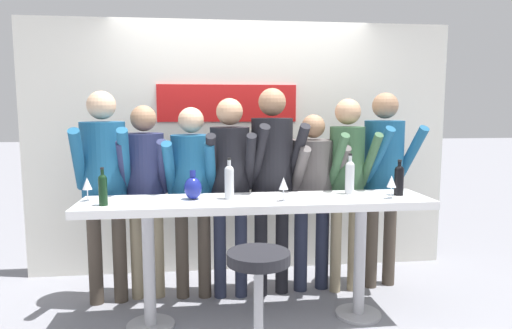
# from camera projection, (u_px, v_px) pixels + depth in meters

# --- Properties ---
(ground_plane) EXTENTS (40.00, 40.00, 0.00)m
(ground_plane) POSITION_uv_depth(u_px,v_px,m) (257.00, 321.00, 3.55)
(ground_plane) COLOR gray
(back_wall) EXTENTS (4.22, 0.12, 2.49)m
(back_wall) POSITION_uv_depth(u_px,v_px,m) (242.00, 148.00, 4.60)
(back_wall) COLOR silver
(back_wall) RESTS_ON ground_plane
(tasting_table) EXTENTS (2.62, 0.54, 0.97)m
(tasting_table) POSITION_uv_depth(u_px,v_px,m) (257.00, 218.00, 3.44)
(tasting_table) COLOR white
(tasting_table) RESTS_ON ground_plane
(bar_stool) EXTENTS (0.41, 0.41, 0.78)m
(bar_stool) POSITION_uv_depth(u_px,v_px,m) (258.00, 293.00, 2.80)
(bar_stool) COLOR #B2B2B7
(bar_stool) RESTS_ON ground_plane
(person_far_left) EXTENTS (0.47, 0.59, 1.78)m
(person_far_left) POSITION_uv_depth(u_px,v_px,m) (104.00, 174.00, 3.74)
(person_far_left) COLOR #473D33
(person_far_left) RESTS_ON ground_plane
(person_left) EXTENTS (0.41, 0.52, 1.67)m
(person_left) POSITION_uv_depth(u_px,v_px,m) (145.00, 180.00, 3.86)
(person_left) COLOR gray
(person_left) RESTS_ON ground_plane
(person_center_left) EXTENTS (0.44, 0.54, 1.65)m
(person_center_left) POSITION_uv_depth(u_px,v_px,m) (192.00, 182.00, 3.87)
(person_center_left) COLOR #473D33
(person_center_left) RESTS_ON ground_plane
(person_center) EXTENTS (0.41, 0.53, 1.73)m
(person_center) POSITION_uv_depth(u_px,v_px,m) (230.00, 175.00, 3.87)
(person_center) COLOR #23283D
(person_center) RESTS_ON ground_plane
(person_center_right) EXTENTS (0.48, 0.61, 1.81)m
(person_center_right) POSITION_uv_depth(u_px,v_px,m) (272.00, 168.00, 3.92)
(person_center_right) COLOR black
(person_center_right) RESTS_ON ground_plane
(person_right) EXTENTS (0.49, 0.57, 1.59)m
(person_right) POSITION_uv_depth(u_px,v_px,m) (313.00, 184.00, 4.05)
(person_right) COLOR #23283D
(person_right) RESTS_ON ground_plane
(person_far_right) EXTENTS (0.39, 0.52, 1.73)m
(person_far_right) POSITION_uv_depth(u_px,v_px,m) (347.00, 172.00, 4.00)
(person_far_right) COLOR gray
(person_far_right) RESTS_ON ground_plane
(person_rightmost) EXTENTS (0.49, 0.61, 1.78)m
(person_rightmost) POSITION_uv_depth(u_px,v_px,m) (384.00, 167.00, 4.11)
(person_rightmost) COLOR #473D33
(person_rightmost) RESTS_ON ground_plane
(wine_bottle_0) EXTENTS (0.06, 0.06, 0.27)m
(wine_bottle_0) POSITION_uv_depth(u_px,v_px,m) (103.00, 188.00, 3.18)
(wine_bottle_0) COLOR black
(wine_bottle_0) RESTS_ON tasting_table
(wine_bottle_1) EXTENTS (0.07, 0.07, 0.32)m
(wine_bottle_1) POSITION_uv_depth(u_px,v_px,m) (350.00, 176.00, 3.60)
(wine_bottle_1) COLOR #B7BCC1
(wine_bottle_1) RESTS_ON tasting_table
(wine_bottle_2) EXTENTS (0.07, 0.07, 0.28)m
(wine_bottle_2) POSITION_uv_depth(u_px,v_px,m) (399.00, 179.00, 3.55)
(wine_bottle_2) COLOR black
(wine_bottle_2) RESTS_ON tasting_table
(wine_bottle_3) EXTENTS (0.07, 0.07, 0.31)m
(wine_bottle_3) POSITION_uv_depth(u_px,v_px,m) (229.00, 180.00, 3.40)
(wine_bottle_3) COLOR #B7BCC1
(wine_bottle_3) RESTS_ON tasting_table
(wine_glass_0) EXTENTS (0.07, 0.07, 0.18)m
(wine_glass_0) POSITION_uv_depth(u_px,v_px,m) (87.00, 184.00, 3.32)
(wine_glass_0) COLOR silver
(wine_glass_0) RESTS_ON tasting_table
(wine_glass_1) EXTENTS (0.07, 0.07, 0.18)m
(wine_glass_1) POSITION_uv_depth(u_px,v_px,m) (392.00, 182.00, 3.42)
(wine_glass_1) COLOR silver
(wine_glass_1) RESTS_ON tasting_table
(wine_glass_2) EXTENTS (0.07, 0.07, 0.18)m
(wine_glass_2) POSITION_uv_depth(u_px,v_px,m) (284.00, 184.00, 3.33)
(wine_glass_2) COLOR silver
(wine_glass_2) RESTS_ON tasting_table
(decorative_vase) EXTENTS (0.13, 0.13, 0.22)m
(decorative_vase) POSITION_uv_depth(u_px,v_px,m) (193.00, 188.00, 3.40)
(decorative_vase) COLOR navy
(decorative_vase) RESTS_ON tasting_table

